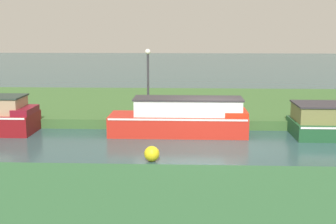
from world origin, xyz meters
The scene contains 6 objects.
ground_plane centered at (0.00, 0.00, 0.00)m, with size 120.00×120.00×0.00m, color #2B494B.
riverbank_far centered at (0.00, 7.00, 0.20)m, with size 72.00×10.00×0.40m, color #3A612E.
red_cruiser centered at (-1.16, 1.20, 0.66)m, with size 5.36×1.66×1.48m.
lamp_post centered at (-2.71, 3.58, 2.20)m, with size 0.24×0.24×2.85m.
mooring_post_near centered at (-8.90, 2.70, 0.71)m, with size 0.20×0.20×0.62m, color brown.
channel_buoy centered at (-2.07, -2.42, 0.24)m, with size 0.49×0.49×0.49m, color yellow.
Camera 1 is at (-0.98, -15.75, 4.12)m, focal length 47.12 mm.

